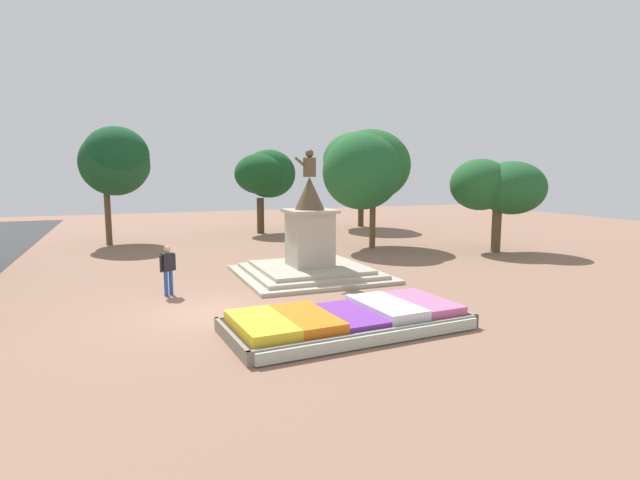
% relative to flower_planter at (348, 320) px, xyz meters
% --- Properties ---
extents(ground_plane, '(75.82, 75.82, 0.00)m').
position_rel_flower_planter_xyz_m(ground_plane, '(-3.10, 2.91, -0.25)').
color(ground_plane, '#8C6651').
extents(flower_planter, '(6.42, 3.28, 0.57)m').
position_rel_flower_planter_xyz_m(flower_planter, '(0.00, 0.00, 0.00)').
color(flower_planter, '#38281C').
rests_on(flower_planter, ground_plane).
extents(statue_monument, '(5.37, 5.37, 4.88)m').
position_rel_flower_planter_xyz_m(statue_monument, '(1.44, 6.64, 0.72)').
color(statue_monument, '#B0A692').
rests_on(statue_monument, ground_plane).
extents(pedestrian_near_planter, '(0.52, 0.36, 1.65)m').
position_rel_flower_planter_xyz_m(pedestrian_near_planter, '(-3.95, 5.49, 0.70)').
color(pedestrian_near_planter, '#264CA5').
rests_on(pedestrian_near_planter, ground_plane).
extents(park_tree_far_left, '(4.17, 3.81, 5.51)m').
position_rel_flower_planter_xyz_m(park_tree_far_left, '(3.63, 20.89, 3.65)').
color(park_tree_far_left, '#4C3823').
rests_on(park_tree_far_left, ground_plane).
extents(park_tree_behind_statue, '(5.22, 5.39, 6.31)m').
position_rel_flower_planter_xyz_m(park_tree_behind_statue, '(7.02, 12.73, 4.01)').
color(park_tree_behind_statue, brown).
rests_on(park_tree_behind_statue, ground_plane).
extents(park_tree_far_right, '(4.44, 4.03, 4.70)m').
position_rel_flower_planter_xyz_m(park_tree_far_right, '(12.41, 8.88, 3.04)').
color(park_tree_far_right, brown).
rests_on(park_tree_far_right, ground_plane).
extents(park_tree_street_side, '(3.76, 4.90, 6.50)m').
position_rel_flower_planter_xyz_m(park_tree_street_side, '(-5.42, 18.77, 4.36)').
color(park_tree_street_side, brown).
rests_on(park_tree_street_side, ground_plane).
extents(park_tree_mid_canopy, '(4.87, 5.40, 6.85)m').
position_rel_flower_planter_xyz_m(park_tree_mid_canopy, '(10.50, 21.53, 4.50)').
color(park_tree_mid_canopy, '#4C3823').
rests_on(park_tree_mid_canopy, ground_plane).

